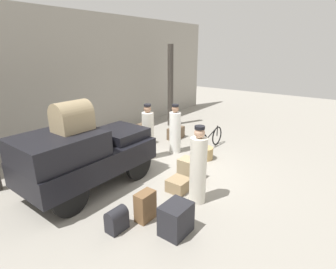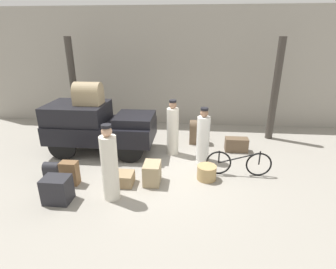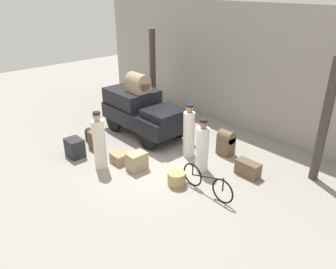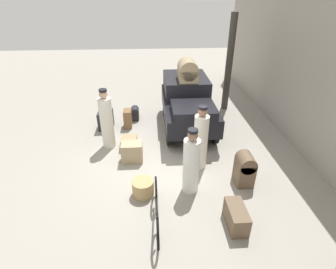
# 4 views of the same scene
# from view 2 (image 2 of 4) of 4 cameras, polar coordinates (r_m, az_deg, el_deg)

# --- Properties ---
(ground_plane) EXTENTS (30.00, 30.00, 0.00)m
(ground_plane) POSITION_cam_2_polar(r_m,az_deg,el_deg) (7.37, -1.71, -7.41)
(ground_plane) COLOR gray
(station_building_facade) EXTENTS (16.00, 0.15, 4.50)m
(station_building_facade) POSITION_cam_2_polar(r_m,az_deg,el_deg) (10.61, 0.91, 14.22)
(station_building_facade) COLOR gray
(station_building_facade) RESTS_ON ground
(canopy_pillar_left) EXTENTS (0.25, 0.25, 3.45)m
(canopy_pillar_left) POSITION_cam_2_polar(r_m,az_deg,el_deg) (10.21, -19.85, 9.73)
(canopy_pillar_left) COLOR #38332D
(canopy_pillar_left) RESTS_ON ground
(canopy_pillar_right) EXTENTS (0.25, 0.25, 3.45)m
(canopy_pillar_right) POSITION_cam_2_polar(r_m,az_deg,el_deg) (9.68, 22.31, 8.84)
(canopy_pillar_right) COLOR #38332D
(canopy_pillar_right) RESTS_ON ground
(truck) EXTENTS (3.23, 1.55, 1.54)m
(truck) POSITION_cam_2_polar(r_m,az_deg,el_deg) (8.39, -15.11, 2.01)
(truck) COLOR black
(truck) RESTS_ON ground
(bicycle) EXTENTS (1.70, 0.04, 0.71)m
(bicycle) POSITION_cam_2_polar(r_m,az_deg,el_deg) (7.15, 15.11, -6.06)
(bicycle) COLOR black
(bicycle) RESTS_ON ground
(wicker_basket) EXTENTS (0.49, 0.49, 0.37)m
(wicker_basket) POSITION_cam_2_polar(r_m,az_deg,el_deg) (6.86, 8.41, -8.18)
(wicker_basket) COLOR tan
(wicker_basket) RESTS_ON ground
(porter_standing_middle) EXTENTS (0.37, 0.37, 1.77)m
(porter_standing_middle) POSITION_cam_2_polar(r_m,az_deg,el_deg) (5.90, -12.57, -6.70)
(porter_standing_middle) COLOR silver
(porter_standing_middle) RESTS_ON ground
(porter_with_bicycle) EXTENTS (0.36, 0.36, 1.71)m
(porter_with_bicycle) POSITION_cam_2_polar(r_m,az_deg,el_deg) (7.95, 1.03, 1.01)
(porter_with_bicycle) COLOR silver
(porter_with_bicycle) RESTS_ON ground
(porter_lifting_near_truck) EXTENTS (0.37, 0.37, 1.60)m
(porter_lifting_near_truck) POSITION_cam_2_polar(r_m,az_deg,el_deg) (7.61, 7.64, -0.57)
(porter_lifting_near_truck) COLOR white
(porter_lifting_near_truck) RESTS_ON ground
(trunk_barrel_dark) EXTENTS (0.39, 0.27, 0.46)m
(trunk_barrel_dark) POSITION_cam_2_polar(r_m,az_deg,el_deg) (7.41, -23.87, -7.13)
(trunk_barrel_dark) COLOR #232328
(trunk_barrel_dark) RESTS_ON ground
(suitcase_tan_flat) EXTENTS (0.49, 0.47, 0.30)m
(suitcase_tan_flat) POSITION_cam_2_polar(r_m,az_deg,el_deg) (6.69, -9.64, -9.45)
(suitcase_tan_flat) COLOR #937A56
(suitcase_tan_flat) RESTS_ON ground
(trunk_large_brown) EXTENTS (0.41, 0.25, 0.60)m
(trunk_large_brown) POSITION_cam_2_polar(r_m,az_deg,el_deg) (6.97, -20.58, -7.87)
(trunk_large_brown) COLOR brown
(trunk_large_brown) RESTS_ON ground
(suitcase_black_upright) EXTENTS (0.71, 0.34, 0.44)m
(suitcase_black_upright) POSITION_cam_2_polar(r_m,az_deg,el_deg) (8.62, 14.66, -2.14)
(suitcase_black_upright) COLOR brown
(suitcase_black_upright) RESTS_ON ground
(trunk_umber_medium) EXTENTS (0.58, 0.45, 0.60)m
(trunk_umber_medium) POSITION_cam_2_polar(r_m,az_deg,el_deg) (6.40, -22.97, -10.98)
(trunk_umber_medium) COLOR #232328
(trunk_umber_medium) RESTS_ON ground
(suitcase_small_leather) EXTENTS (0.41, 0.56, 0.54)m
(suitcase_small_leather) POSITION_cam_2_polar(r_m,az_deg,el_deg) (6.60, -3.49, -8.41)
(suitcase_small_leather) COLOR #9E8966
(suitcase_small_leather) RESTS_ON ground
(trunk_wicker_pale) EXTENTS (0.48, 0.39, 0.81)m
(trunk_wicker_pale) POSITION_cam_2_polar(r_m,az_deg,el_deg) (8.94, 6.27, 0.74)
(trunk_wicker_pale) COLOR brown
(trunk_wicker_pale) RESTS_ON ground
(trunk_on_truck_roof) EXTENTS (0.79, 0.59, 0.66)m
(trunk_on_truck_roof) POSITION_cam_2_polar(r_m,az_deg,el_deg) (8.21, -16.99, 8.38)
(trunk_on_truck_roof) COLOR #9E8966
(trunk_on_truck_roof) RESTS_ON truck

